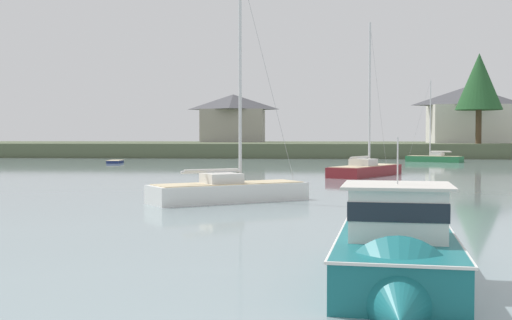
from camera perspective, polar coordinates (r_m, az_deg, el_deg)
far_shore_bank at (r=111.63m, az=-1.35°, el=1.03°), size 241.77×46.18×1.99m
sailboat_white at (r=30.23m, az=-2.40°, el=-3.18°), size 7.35×5.93×11.42m
sailboat_maroon at (r=50.44m, az=9.48°, el=-1.09°), size 6.23×8.60×12.21m
sailboat_green at (r=79.56m, az=15.22°, el=-0.02°), size 6.45×4.87×10.04m
cruiser_teal at (r=13.44m, az=12.16°, el=-9.01°), size 3.15×7.44×3.83m
dinghy_navy at (r=75.53m, az=-12.13°, el=-0.17°), size 1.63×3.11×0.45m
shore_tree_far_right at (r=95.78m, az=18.80°, el=6.43°), size 6.37×6.37×12.44m
cottage_eastern at (r=105.73m, az=17.96°, el=3.86°), size 12.36×8.54×8.70m
cottage_hillside at (r=118.60m, az=-2.00°, el=3.72°), size 11.88×8.32×8.58m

